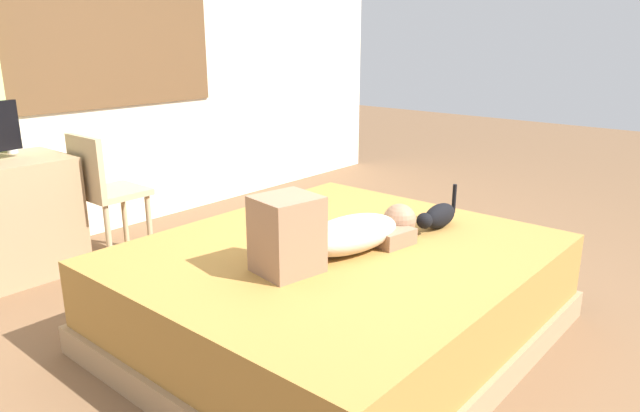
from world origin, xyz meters
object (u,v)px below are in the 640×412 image
(cat, at_px, (438,216))
(cup, at_px, (12,145))
(chair_by_desk, at_px, (103,188))
(bed, at_px, (337,292))
(person_lying, at_px, (336,233))

(cat, height_order, cup, cup)
(cat, xyz_separation_m, chair_by_desk, (-0.80, 2.02, -0.03))
(cup, bearing_deg, bed, -75.19)
(cat, bearing_deg, bed, 158.96)
(person_lying, distance_m, cup, 2.33)
(person_lying, bearing_deg, chair_by_desk, 93.96)
(person_lying, bearing_deg, bed, 33.79)
(cup, bearing_deg, cat, -64.48)
(chair_by_desk, bearing_deg, cat, -68.41)
(person_lying, relative_size, cat, 2.63)
(bed, distance_m, cat, 0.69)
(cat, distance_m, cup, 2.71)
(cup, bearing_deg, person_lying, -77.79)
(cup, relative_size, chair_by_desk, 0.11)
(bed, relative_size, cat, 5.63)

